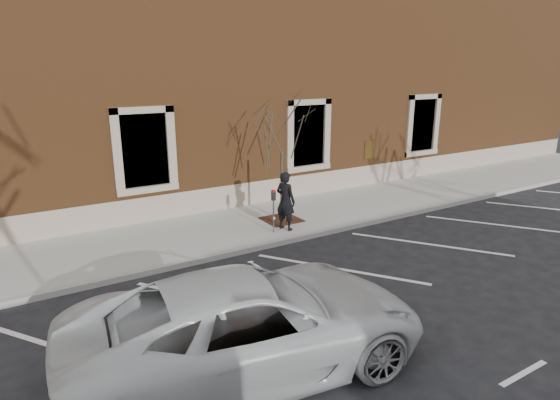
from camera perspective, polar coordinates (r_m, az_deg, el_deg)
ground at (r=13.42m, az=1.35°, el=-5.12°), size 120.00×120.00×0.00m
sidewalk_near at (r=14.81m, az=-2.34°, el=-2.77°), size 40.00×3.50×0.15m
curb_near at (r=13.36m, az=1.47°, el=-4.89°), size 40.00×0.12×0.15m
parking_stripes at (r=11.78m, az=7.24°, el=-8.35°), size 28.00×4.40×0.01m
building_civic at (r=19.49m, az=-11.39°, el=13.22°), size 40.00×8.62×8.00m
man at (r=13.72m, az=0.68°, el=-0.11°), size 0.63×0.75×1.76m
parking_meter at (r=13.49m, az=-0.80°, el=-0.37°), size 0.12×0.09×1.27m
tree_grate at (r=14.81m, az=0.19°, el=-2.39°), size 1.10×1.10×0.03m
sapling at (r=14.19m, az=0.20°, el=8.21°), size 2.37×2.37×3.95m
white_truck at (r=7.86m, az=-3.69°, el=-14.70°), size 6.22×3.44×1.65m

